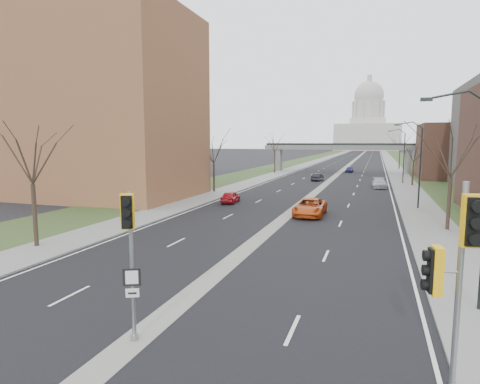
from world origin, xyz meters
The scene contains 27 objects.
ground centered at (0.00, 0.00, 0.00)m, with size 700.00×700.00×0.00m, color black.
road_surface centered at (0.00, 150.00, 0.01)m, with size 20.00×600.00×0.01m, color black.
median_strip centered at (0.00, 150.00, 0.00)m, with size 1.20×600.00×0.02m, color gray.
sidewalk_right centered at (12.00, 150.00, 0.06)m, with size 4.00×600.00×0.12m, color gray.
sidewalk_left centered at (-12.00, 150.00, 0.06)m, with size 4.00×600.00×0.12m, color gray.
grass_verge_right centered at (18.00, 150.00, 0.05)m, with size 8.00×600.00×0.10m, color #2D401D.
grass_verge_left centered at (-18.00, 150.00, 0.05)m, with size 8.00×600.00×0.10m, color #2D401D.
apartment_building centered at (-26.00, 30.00, 11.00)m, with size 25.00×16.00×22.00m, color #8F5C39.
commercial_block_far centered at (22.00, 70.00, 5.00)m, with size 14.00×14.00×10.00m, color #4D2E24.
pedestrian_bridge centered at (0.00, 80.00, 4.84)m, with size 34.00×3.00×6.45m.
capitol centered at (0.00, 320.00, 18.60)m, with size 48.00×42.00×55.75m.
streetlight_near centered at (10.99, 6.00, 6.95)m, with size 2.61×0.20×8.70m.
streetlight_mid centered at (10.99, 32.00, 6.95)m, with size 2.61×0.20×8.70m.
streetlight_far centered at (10.99, 58.00, 6.95)m, with size 2.61×0.20×8.70m.
tree_left_a centered at (-13.00, 8.00, 6.64)m, with size 7.20×7.20×9.40m.
tree_left_b centered at (-13.00, 38.00, 6.23)m, with size 6.75×6.75×8.81m.
tree_left_c centered at (-13.00, 72.00, 7.04)m, with size 7.65×7.65×9.99m.
tree_right_a centered at (13.00, 22.00, 6.64)m, with size 7.20×7.20×9.40m.
tree_right_b centered at (13.00, 55.00, 5.82)m, with size 6.30×6.30×8.22m.
tree_right_c centered at (13.00, 95.00, 7.04)m, with size 7.65×7.65×9.99m.
signal_pole_median centered at (0.10, -0.77, 3.63)m, with size 0.77×0.87×5.21m.
signal_pole_right centered at (9.62, -0.66, 3.81)m, with size 1.16×0.99×5.83m.
car_left_near centered at (-7.68, 30.00, 0.66)m, with size 1.56×3.89×1.32m, color #A2121A.
car_left_far centered at (-2.00, 58.65, 0.64)m, with size 1.35×3.86×1.27m, color black.
car_right_near centered at (2.00, 24.99, 0.79)m, with size 2.62×5.69×1.58m, color #C34C14.
car_right_mid centered at (8.15, 50.72, 0.71)m, with size 2.00×4.92×1.43m, color #A3A3AA.
car_right_far centered at (2.00, 80.86, 0.64)m, with size 1.52×3.79×1.29m, color navy.
Camera 1 is at (7.65, -11.71, 6.82)m, focal length 30.00 mm.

